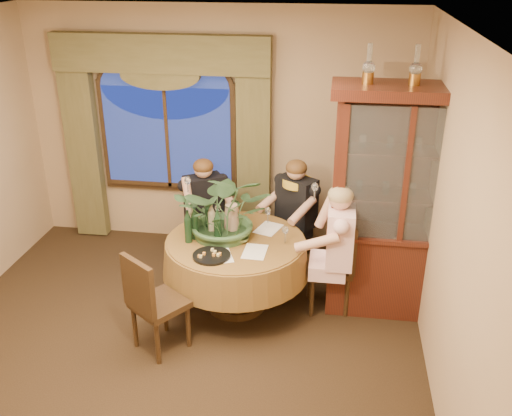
# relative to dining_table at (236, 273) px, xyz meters

# --- Properties ---
(floor) EXTENTS (5.00, 5.00, 0.00)m
(floor) POSITION_rel_dining_table_xyz_m (-0.45, -1.06, -0.38)
(floor) COLOR black
(floor) RESTS_ON ground
(wall_back) EXTENTS (4.50, 0.00, 4.50)m
(wall_back) POSITION_rel_dining_table_xyz_m (-0.45, 1.44, 1.02)
(wall_back) COLOR tan
(wall_back) RESTS_ON ground
(wall_right) EXTENTS (0.00, 5.00, 5.00)m
(wall_right) POSITION_rel_dining_table_xyz_m (1.80, -1.06, 1.02)
(wall_right) COLOR tan
(wall_right) RESTS_ON ground
(ceiling) EXTENTS (5.00, 5.00, 0.00)m
(ceiling) POSITION_rel_dining_table_xyz_m (-0.45, -1.06, 2.42)
(ceiling) COLOR white
(ceiling) RESTS_ON wall_back
(window) EXTENTS (1.62, 0.10, 1.32)m
(window) POSITION_rel_dining_table_xyz_m (-1.05, 1.37, 0.92)
(window) COLOR navy
(window) RESTS_ON wall_back
(arched_transom) EXTENTS (1.60, 0.06, 0.44)m
(arched_transom) POSITION_rel_dining_table_xyz_m (-1.05, 1.37, 1.71)
(arched_transom) COLOR navy
(arched_transom) RESTS_ON wall_back
(drapery_left) EXTENTS (0.38, 0.14, 2.32)m
(drapery_left) POSITION_rel_dining_table_xyz_m (-2.08, 1.32, 0.80)
(drapery_left) COLOR #4F4A28
(drapery_left) RESTS_ON floor
(drapery_right) EXTENTS (0.38, 0.14, 2.32)m
(drapery_right) POSITION_rel_dining_table_xyz_m (-0.02, 1.32, 0.80)
(drapery_right) COLOR #4F4A28
(drapery_right) RESTS_ON floor
(swag_valance) EXTENTS (2.45, 0.16, 0.42)m
(swag_valance) POSITION_rel_dining_table_xyz_m (-1.05, 1.29, 1.90)
(swag_valance) COLOR #4F4A28
(swag_valance) RESTS_ON wall_back
(dining_table) EXTENTS (1.86, 1.86, 0.75)m
(dining_table) POSITION_rel_dining_table_xyz_m (0.00, 0.00, 0.00)
(dining_table) COLOR brown
(dining_table) RESTS_ON floor
(china_cabinet) EXTENTS (1.39, 0.55, 2.25)m
(china_cabinet) POSITION_rel_dining_table_xyz_m (1.54, 0.20, 0.75)
(china_cabinet) COLOR #381913
(china_cabinet) RESTS_ON floor
(oil_lamp_left) EXTENTS (0.11, 0.11, 0.34)m
(oil_lamp_left) POSITION_rel_dining_table_xyz_m (1.14, 0.20, 2.05)
(oil_lamp_left) COLOR #A5722D
(oil_lamp_left) RESTS_ON china_cabinet
(oil_lamp_center) EXTENTS (0.11, 0.11, 0.34)m
(oil_lamp_center) POSITION_rel_dining_table_xyz_m (1.54, 0.20, 2.05)
(oil_lamp_center) COLOR #A5722D
(oil_lamp_center) RESTS_ON china_cabinet
(oil_lamp_right) EXTENTS (0.11, 0.11, 0.34)m
(oil_lamp_right) POSITION_rel_dining_table_xyz_m (1.93, 0.20, 2.05)
(oil_lamp_right) COLOR #A5722D
(oil_lamp_right) RESTS_ON china_cabinet
(chair_right) EXTENTS (0.47, 0.47, 0.96)m
(chair_right) POSITION_rel_dining_table_xyz_m (0.91, 0.12, 0.10)
(chair_right) COLOR black
(chair_right) RESTS_ON floor
(chair_back_right) EXTENTS (0.55, 0.55, 0.96)m
(chair_back_right) POSITION_rel_dining_table_xyz_m (0.40, 0.98, 0.10)
(chair_back_right) COLOR black
(chair_back_right) RESTS_ON floor
(chair_back) EXTENTS (0.57, 0.57, 0.96)m
(chair_back) POSITION_rel_dining_table_xyz_m (-0.44, 0.83, 0.10)
(chair_back) COLOR black
(chair_back) RESTS_ON floor
(chair_front_left) EXTENTS (0.59, 0.59, 0.96)m
(chair_front_left) POSITION_rel_dining_table_xyz_m (-0.55, -0.75, 0.10)
(chair_front_left) COLOR black
(chair_front_left) RESTS_ON floor
(person_pink) EXTENTS (0.45, 0.49, 1.37)m
(person_pink) POSITION_rel_dining_table_xyz_m (1.00, 0.00, 0.31)
(person_pink) COLOR #F3C5C8
(person_pink) RESTS_ON floor
(person_back) EXTENTS (0.62, 0.60, 1.29)m
(person_back) POSITION_rel_dining_table_xyz_m (-0.49, 0.78, 0.27)
(person_back) COLOR black
(person_back) RESTS_ON floor
(person_scarf) EXTENTS (0.63, 0.62, 1.32)m
(person_scarf) POSITION_rel_dining_table_xyz_m (0.52, 0.80, 0.29)
(person_scarf) COLOR black
(person_scarf) RESTS_ON floor
(stoneware_vase) EXTENTS (0.16, 0.16, 0.30)m
(stoneware_vase) POSITION_rel_dining_table_xyz_m (-0.07, 0.15, 0.53)
(stoneware_vase) COLOR #8B705C
(stoneware_vase) RESTS_ON dining_table
(centerpiece_plant) EXTENTS (0.93, 1.03, 0.80)m
(centerpiece_plant) POSITION_rel_dining_table_xyz_m (-0.10, 0.09, 0.98)
(centerpiece_plant) COLOR #355A34
(centerpiece_plant) RESTS_ON dining_table
(olive_bowl) EXTENTS (0.16, 0.16, 0.05)m
(olive_bowl) POSITION_rel_dining_table_xyz_m (0.06, -0.04, 0.40)
(olive_bowl) COLOR #526030
(olive_bowl) RESTS_ON dining_table
(cheese_platter) EXTENTS (0.35, 0.35, 0.02)m
(cheese_platter) POSITION_rel_dining_table_xyz_m (-0.16, -0.36, 0.39)
(cheese_platter) COLOR black
(cheese_platter) RESTS_ON dining_table
(wine_bottle_0) EXTENTS (0.07, 0.07, 0.33)m
(wine_bottle_0) POSITION_rel_dining_table_xyz_m (-0.44, -0.11, 0.54)
(wine_bottle_0) COLOR black
(wine_bottle_0) RESTS_ON dining_table
(wine_bottle_1) EXTENTS (0.07, 0.07, 0.33)m
(wine_bottle_1) POSITION_rel_dining_table_xyz_m (-0.16, -0.06, 0.54)
(wine_bottle_1) COLOR black
(wine_bottle_1) RESTS_ON dining_table
(wine_bottle_2) EXTENTS (0.07, 0.07, 0.33)m
(wine_bottle_2) POSITION_rel_dining_table_xyz_m (-0.39, -0.03, 0.54)
(wine_bottle_2) COLOR black
(wine_bottle_2) RESTS_ON dining_table
(wine_bottle_3) EXTENTS (0.07, 0.07, 0.33)m
(wine_bottle_3) POSITION_rel_dining_table_xyz_m (-0.46, 0.07, 0.54)
(wine_bottle_3) COLOR tan
(wine_bottle_3) RESTS_ON dining_table
(wine_bottle_4) EXTENTS (0.07, 0.07, 0.33)m
(wine_bottle_4) POSITION_rel_dining_table_xyz_m (-0.30, 0.16, 0.54)
(wine_bottle_4) COLOR black
(wine_bottle_4) RESTS_ON dining_table
(wine_bottle_5) EXTENTS (0.07, 0.07, 0.33)m
(wine_bottle_5) POSITION_rel_dining_table_xyz_m (-0.25, 0.07, 0.54)
(wine_bottle_5) COLOR tan
(wine_bottle_5) RESTS_ON dining_table
(tasting_paper_0) EXTENTS (0.22, 0.31, 0.00)m
(tasting_paper_0) POSITION_rel_dining_table_xyz_m (0.22, -0.22, 0.38)
(tasting_paper_0) COLOR white
(tasting_paper_0) RESTS_ON dining_table
(tasting_paper_1) EXTENTS (0.30, 0.35, 0.00)m
(tasting_paper_1) POSITION_rel_dining_table_xyz_m (0.29, 0.28, 0.38)
(tasting_paper_1) COLOR white
(tasting_paper_1) RESTS_ON dining_table
(tasting_paper_2) EXTENTS (0.31, 0.36, 0.00)m
(tasting_paper_2) POSITION_rel_dining_table_xyz_m (-0.08, -0.34, 0.38)
(tasting_paper_2) COLOR white
(tasting_paper_2) RESTS_ON dining_table
(wine_glass_person_pink) EXTENTS (0.07, 0.07, 0.18)m
(wine_glass_person_pink) POSITION_rel_dining_table_xyz_m (0.48, 0.00, 0.46)
(wine_glass_person_pink) COLOR silver
(wine_glass_person_pink) RESTS_ON dining_table
(wine_glass_person_back) EXTENTS (0.07, 0.07, 0.18)m
(wine_glass_person_back) POSITION_rel_dining_table_xyz_m (-0.26, 0.41, 0.46)
(wine_glass_person_back) COLOR silver
(wine_glass_person_back) RESTS_ON dining_table
(wine_glass_person_scarf) EXTENTS (0.07, 0.07, 0.18)m
(wine_glass_person_scarf) POSITION_rel_dining_table_xyz_m (0.26, 0.40, 0.46)
(wine_glass_person_scarf) COLOR silver
(wine_glass_person_scarf) RESTS_ON dining_table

